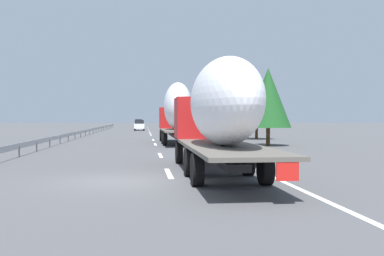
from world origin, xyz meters
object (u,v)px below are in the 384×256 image
car_yellow_coupe (139,123)px  truck_trailing (219,111)px  road_sign (186,119)px  truck_lead (177,111)px  car_white_van (139,125)px

car_yellow_coupe → truck_trailing: bearing=-177.6°
road_sign → car_yellow_coupe: bearing=8.3°
truck_lead → road_sign: bearing=-7.4°
truck_trailing → car_yellow_coupe: truck_trailing is taller
car_yellow_coupe → road_sign: (-46.91, -6.88, 1.13)m
truck_lead → truck_trailing: (-20.66, -0.00, -0.29)m
truck_trailing → road_sign: size_ratio=4.40×
car_white_van → road_sign: 17.76m
truck_lead → truck_trailing: size_ratio=0.95×
car_white_van → car_yellow_coupe: size_ratio=1.04×
truck_trailing → car_white_van: truck_trailing is taller
car_white_van → car_yellow_coupe: 30.42m
truck_lead → car_yellow_coupe: bearing=3.1°
truck_lead → road_sign: size_ratio=4.19×
truck_lead → car_white_van: truck_lead is taller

